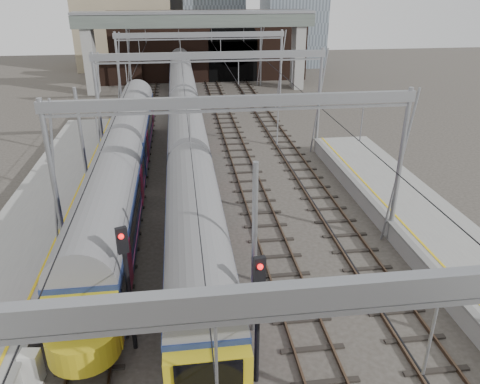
{
  "coord_description": "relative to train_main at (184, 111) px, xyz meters",
  "views": [
    {
      "loc": [
        -2.4,
        -12.27,
        12.46
      ],
      "look_at": [
        0.49,
        9.74,
        2.4
      ],
      "focal_mm": 35.0,
      "sensor_mm": 36.0,
      "label": 1
    }
  ],
  "objects": [
    {
      "name": "train_main",
      "position": [
        0.0,
        0.0,
        0.0
      ],
      "size": [
        2.58,
        59.62,
        4.51
      ],
      "color": "black",
      "rests_on": "ground"
    },
    {
      "name": "equip_cover_b",
      "position": [
        -0.35,
        -22.19,
        -2.3
      ],
      "size": [
        0.99,
        0.75,
        0.11
      ],
      "primitive_type": "cube",
      "rotation": [
        0.0,
        0.0,
        -0.12
      ],
      "color": "#1A39C8",
      "rests_on": "ground"
    },
    {
      "name": "equip_cover_a",
      "position": [
        1.76,
        -24.14,
        -2.31
      ],
      "size": [
        0.86,
        0.67,
        0.09
      ],
      "primitive_type": "cube",
      "rotation": [
        0.0,
        0.0,
        0.17
      ],
      "color": "#1A39C8",
      "rests_on": "ground"
    },
    {
      "name": "train_second",
      "position": [
        -4.0,
        -11.7,
        0.01
      ],
      "size": [
        2.6,
        30.12,
        4.54
      ],
      "color": "black",
      "rests_on": "ground"
    },
    {
      "name": "tracks",
      "position": [
        2.0,
        -12.17,
        -2.33
      ],
      "size": [
        14.4,
        80.0,
        0.22
      ],
      "color": "#4C3828",
      "rests_on": "ground"
    },
    {
      "name": "retaining_wall",
      "position": [
        3.4,
        24.76,
        1.98
      ],
      "size": [
        28.0,
        2.75,
        9.0
      ],
      "color": "black",
      "rests_on": "ground"
    },
    {
      "name": "signal_near_centre",
      "position": [
        1.7,
        -27.79,
        0.82
      ],
      "size": [
        0.38,
        0.47,
        5.05
      ],
      "rotation": [
        0.0,
        0.0,
        0.18
      ],
      "color": "black",
      "rests_on": "ground"
    },
    {
      "name": "overbridge",
      "position": [
        2.0,
        18.83,
        4.92
      ],
      "size": [
        28.0,
        3.0,
        9.25
      ],
      "color": "gray",
      "rests_on": "ground"
    },
    {
      "name": "overhead_line",
      "position": [
        2.0,
        -5.69,
        4.22
      ],
      "size": [
        16.8,
        80.0,
        8.0
      ],
      "color": "gray",
      "rests_on": "ground"
    },
    {
      "name": "signal_near_left",
      "position": [
        -2.5,
        -25.66,
        0.89
      ],
      "size": [
        0.41,
        0.48,
        5.18
      ],
      "rotation": [
        0.0,
        0.0,
        0.37
      ],
      "color": "black",
      "rests_on": "ground"
    },
    {
      "name": "equip_cover_c",
      "position": [
        6.34,
        -23.02,
        -2.3
      ],
      "size": [
        1.11,
        0.9,
        0.11
      ],
      "primitive_type": "cube",
      "rotation": [
        0.0,
        0.0,
        0.26
      ],
      "color": "#1A39C8",
      "rests_on": "ground"
    },
    {
      "name": "ground",
      "position": [
        2.0,
        -27.17,
        -2.35
      ],
      "size": [
        160.0,
        160.0,
        0.0
      ],
      "primitive_type": "plane",
      "color": "#38332D",
      "rests_on": "ground"
    },
    {
      "name": "relay_cabinet",
      "position": [
        -5.8,
        -26.76,
        -1.74
      ],
      "size": [
        0.68,
        0.59,
        1.23
      ],
      "primitive_type": "cube",
      "rotation": [
        0.0,
        0.0,
        -0.13
      ],
      "color": "silver",
      "rests_on": "ground"
    }
  ]
}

